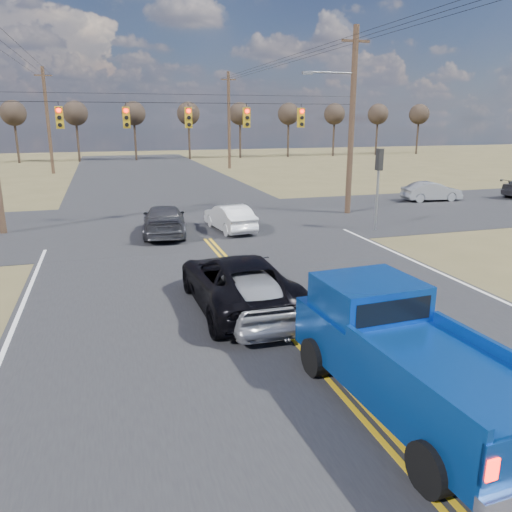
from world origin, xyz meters
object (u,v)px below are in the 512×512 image
object	(u,v)px
pickup_truck	(405,357)
white_car_queue	(230,218)
dgrey_car_queue	(164,220)
cross_car_east_near	(432,192)
silver_suv	(247,293)
black_suv	(238,281)

from	to	relation	value
pickup_truck	white_car_queue	world-z (taller)	pickup_truck
white_car_queue	pickup_truck	bearing A→B (deg)	80.58
pickup_truck	dgrey_car_queue	xyz separation A→B (m)	(-2.50, 15.86, -0.34)
dgrey_car_queue	cross_car_east_near	size ratio (longest dim) A/B	1.24
cross_car_east_near	white_car_queue	bearing A→B (deg)	112.95
pickup_truck	silver_suv	world-z (taller)	pickup_truck
black_suv	dgrey_car_queue	xyz separation A→B (m)	(-0.91, 9.96, -0.08)
white_car_queue	dgrey_car_queue	xyz separation A→B (m)	(-3.13, 0.00, 0.05)
silver_suv	black_suv	distance (m)	0.92
black_suv	cross_car_east_near	bearing A→B (deg)	-140.20
pickup_truck	cross_car_east_near	size ratio (longest dim) A/B	1.51
black_suv	cross_car_east_near	world-z (taller)	black_suv
white_car_queue	cross_car_east_near	xyz separation A→B (m)	(14.89, 4.89, -0.01)
silver_suv	white_car_queue	bearing A→B (deg)	-100.67
silver_suv	white_car_queue	size ratio (longest dim) A/B	1.09
black_suv	cross_car_east_near	distance (m)	22.65
pickup_truck	dgrey_car_queue	bearing A→B (deg)	95.78
white_car_queue	dgrey_car_queue	world-z (taller)	dgrey_car_queue
black_suv	dgrey_car_queue	distance (m)	10.00
pickup_truck	cross_car_east_near	bearing A→B (deg)	50.04
silver_suv	black_suv	xyz separation A→B (m)	(-0.00, 0.92, 0.05)
silver_suv	cross_car_east_near	bearing A→B (deg)	-136.46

